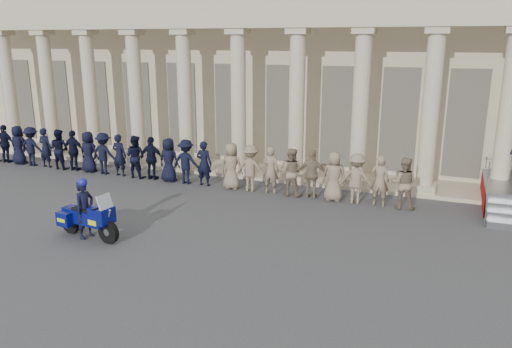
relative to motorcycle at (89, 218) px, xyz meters
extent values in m
plane|color=#3B3B3D|center=(2.64, 0.31, -0.65)|extent=(90.00, 90.00, 0.00)
cube|color=#BEAF8E|center=(2.64, 15.31, 3.85)|extent=(40.00, 10.00, 9.00)
cube|color=#BEAF8E|center=(2.64, 9.11, -0.57)|extent=(40.00, 2.60, 0.15)
cube|color=#BEAF8E|center=(2.64, 8.31, 6.14)|extent=(35.80, 1.00, 1.00)
cube|color=#BEAF8E|center=(-11.66, 8.31, -0.35)|extent=(0.90, 0.90, 0.30)
cylinder|color=#BEAF8E|center=(-11.66, 8.31, 2.60)|extent=(0.64, 0.64, 5.60)
cube|color=#BEAF8E|center=(-11.66, 8.31, 5.52)|extent=(0.85, 0.85, 0.24)
cube|color=#BEAF8E|center=(-9.06, 8.31, -0.35)|extent=(0.90, 0.90, 0.30)
cylinder|color=#BEAF8E|center=(-9.06, 8.31, 2.60)|extent=(0.64, 0.64, 5.60)
cube|color=#BEAF8E|center=(-9.06, 8.31, 5.52)|extent=(0.85, 0.85, 0.24)
cube|color=#BEAF8E|center=(-6.46, 8.31, -0.35)|extent=(0.90, 0.90, 0.30)
cylinder|color=#BEAF8E|center=(-6.46, 8.31, 2.60)|extent=(0.64, 0.64, 5.60)
cube|color=#BEAF8E|center=(-6.46, 8.31, 5.52)|extent=(0.85, 0.85, 0.24)
cube|color=#BEAF8E|center=(-3.86, 8.31, -0.35)|extent=(0.90, 0.90, 0.30)
cylinder|color=#BEAF8E|center=(-3.86, 8.31, 2.60)|extent=(0.64, 0.64, 5.60)
cube|color=#BEAF8E|center=(-3.86, 8.31, 5.52)|extent=(0.85, 0.85, 0.24)
cube|color=#BEAF8E|center=(-1.26, 8.31, -0.35)|extent=(0.90, 0.90, 0.30)
cylinder|color=#BEAF8E|center=(-1.26, 8.31, 2.60)|extent=(0.64, 0.64, 5.60)
cube|color=#BEAF8E|center=(-1.26, 8.31, 5.52)|extent=(0.85, 0.85, 0.24)
cube|color=#BEAF8E|center=(1.34, 8.31, -0.35)|extent=(0.90, 0.90, 0.30)
cylinder|color=#BEAF8E|center=(1.34, 8.31, 2.60)|extent=(0.64, 0.64, 5.60)
cube|color=#BEAF8E|center=(1.34, 8.31, 5.52)|extent=(0.85, 0.85, 0.24)
cube|color=#BEAF8E|center=(3.94, 8.31, -0.35)|extent=(0.90, 0.90, 0.30)
cylinder|color=#BEAF8E|center=(3.94, 8.31, 2.60)|extent=(0.64, 0.64, 5.60)
cube|color=#BEAF8E|center=(3.94, 8.31, 5.52)|extent=(0.85, 0.85, 0.24)
cube|color=#BEAF8E|center=(6.54, 8.31, -0.35)|extent=(0.90, 0.90, 0.30)
cylinder|color=#BEAF8E|center=(6.54, 8.31, 2.60)|extent=(0.64, 0.64, 5.60)
cube|color=#BEAF8E|center=(6.54, 8.31, 5.52)|extent=(0.85, 0.85, 0.24)
cube|color=#BEAF8E|center=(9.14, 8.31, -0.35)|extent=(0.90, 0.90, 0.30)
cylinder|color=#BEAF8E|center=(9.14, 8.31, 2.60)|extent=(0.64, 0.64, 5.60)
cube|color=#BEAF8E|center=(9.14, 8.31, 5.52)|extent=(0.85, 0.85, 0.24)
cube|color=#BEAF8E|center=(11.74, 8.31, -0.35)|extent=(0.90, 0.90, 0.30)
cylinder|color=#BEAF8E|center=(11.74, 8.31, 2.60)|extent=(0.64, 0.64, 5.60)
cube|color=black|center=(-12.96, 10.33, 1.90)|extent=(1.30, 0.12, 4.20)
cube|color=black|center=(-10.36, 10.33, 1.90)|extent=(1.30, 0.12, 4.20)
cube|color=black|center=(-7.76, 10.33, 1.90)|extent=(1.30, 0.12, 4.20)
cube|color=black|center=(-5.16, 10.33, 1.90)|extent=(1.30, 0.12, 4.20)
cube|color=black|center=(-2.56, 10.33, 1.90)|extent=(1.30, 0.12, 4.20)
cube|color=black|center=(0.04, 10.33, 1.90)|extent=(1.30, 0.12, 4.20)
cube|color=black|center=(2.64, 10.33, 1.90)|extent=(1.30, 0.12, 4.20)
cube|color=black|center=(5.24, 10.33, 1.90)|extent=(1.30, 0.12, 4.20)
cube|color=black|center=(7.84, 10.33, 1.90)|extent=(1.30, 0.12, 4.20)
cube|color=black|center=(10.44, 10.33, 1.90)|extent=(1.30, 0.12, 4.20)
imported|color=black|center=(-10.22, 6.35, 0.29)|extent=(1.10, 0.46, 1.87)
imported|color=black|center=(-9.39, 6.35, 0.29)|extent=(0.91, 0.59, 1.87)
imported|color=black|center=(-8.56, 6.35, 0.29)|extent=(1.21, 0.69, 1.87)
imported|color=black|center=(-7.72, 6.35, 0.29)|extent=(0.68, 0.45, 1.87)
imported|color=black|center=(-6.89, 6.35, 0.29)|extent=(0.91, 0.71, 1.87)
imported|color=black|center=(-6.05, 6.35, 0.29)|extent=(1.10, 0.46, 1.87)
imported|color=black|center=(-5.22, 6.35, 0.29)|extent=(0.91, 0.59, 1.87)
imported|color=black|center=(-4.38, 6.35, 0.29)|extent=(1.21, 0.69, 1.87)
imported|color=black|center=(-3.55, 6.35, 0.29)|extent=(0.68, 0.45, 1.87)
imported|color=black|center=(-2.71, 6.35, 0.29)|extent=(0.91, 0.71, 1.87)
imported|color=black|center=(-1.88, 6.35, 0.29)|extent=(1.10, 0.46, 1.87)
imported|color=black|center=(-1.04, 6.35, 0.29)|extent=(0.91, 0.59, 1.87)
imported|color=black|center=(-0.21, 6.35, 0.29)|extent=(1.21, 0.69, 1.87)
imported|color=black|center=(0.63, 6.35, 0.29)|extent=(0.68, 0.45, 1.87)
imported|color=#82735A|center=(1.86, 6.35, 0.29)|extent=(0.91, 0.59, 1.87)
imported|color=#82735A|center=(2.70, 6.35, 0.29)|extent=(1.21, 0.69, 1.87)
imported|color=#82735A|center=(3.53, 6.35, 0.29)|extent=(0.68, 0.45, 1.87)
imported|color=#82735A|center=(4.37, 6.35, 0.29)|extent=(0.91, 0.71, 1.87)
imported|color=#82735A|center=(5.20, 6.35, 0.29)|extent=(1.10, 0.46, 1.87)
imported|color=#82735A|center=(6.03, 6.35, 0.29)|extent=(0.91, 0.59, 1.87)
imported|color=#82735A|center=(6.87, 6.35, 0.29)|extent=(1.21, 0.69, 1.87)
imported|color=#82735A|center=(7.70, 6.35, 0.29)|extent=(0.68, 0.45, 1.87)
imported|color=#82735A|center=(8.54, 6.35, 0.29)|extent=(0.91, 0.71, 1.87)
cube|color=#A60E0D|center=(11.23, 8.01, -0.23)|extent=(0.04, 3.33, 0.84)
cube|color=gray|center=(11.81, 5.45, -0.53)|extent=(1.10, 0.28, 0.24)
cube|color=gray|center=(11.81, 5.73, -0.29)|extent=(1.10, 0.28, 0.24)
cube|color=gray|center=(11.81, 6.01, -0.06)|extent=(1.10, 0.28, 0.24)
cube|color=gray|center=(11.81, 6.29, 0.18)|extent=(1.10, 0.28, 0.24)
cylinder|color=black|center=(0.78, -0.12, -0.29)|extent=(0.73, 0.25, 0.71)
cylinder|color=black|center=(-0.82, 0.12, -0.29)|extent=(0.73, 0.25, 0.71)
cube|color=navy|center=(0.03, -0.01, 0.02)|extent=(1.29, 0.63, 0.41)
cube|color=navy|center=(0.57, -0.08, 0.19)|extent=(0.67, 0.64, 0.49)
cube|color=silver|center=(0.57, -0.08, -0.05)|extent=(0.28, 0.35, 0.13)
cube|color=#B2BFCC|center=(0.75, -0.11, 0.56)|extent=(0.29, 0.52, 0.58)
cube|color=black|center=(-0.18, 0.02, 0.24)|extent=(0.75, 0.46, 0.11)
cube|color=navy|center=(-0.77, 0.11, 0.11)|extent=(0.43, 0.42, 0.24)
cube|color=navy|center=(-0.71, -0.25, -0.05)|extent=(0.52, 0.31, 0.43)
cube|color=#CBE50C|center=(-0.71, -0.25, -0.05)|extent=(0.36, 0.30, 0.11)
cube|color=navy|center=(-0.61, 0.44, -0.05)|extent=(0.52, 0.31, 0.43)
cube|color=#CBE50C|center=(-0.61, 0.44, -0.05)|extent=(0.36, 0.30, 0.11)
cylinder|color=silver|center=(-0.46, 0.33, -0.32)|extent=(0.66, 0.20, 0.11)
cylinder|color=black|center=(0.57, -0.08, 0.45)|extent=(0.15, 0.75, 0.04)
imported|color=black|center=(-0.13, 0.02, 0.25)|extent=(0.52, 0.71, 1.79)
sphere|color=navy|center=(-0.13, 0.02, 1.09)|extent=(0.28, 0.28, 0.28)
camera|label=1|loc=(9.90, -11.31, 5.20)|focal=35.00mm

